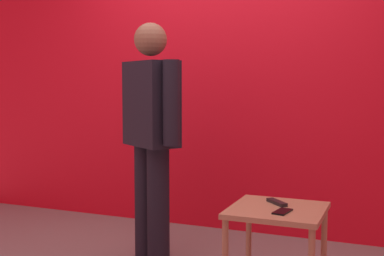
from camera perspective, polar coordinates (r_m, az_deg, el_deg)
name	(u,v)px	position (r m, az deg, el deg)	size (l,w,h in m)	color
back_wall_red	(224,31)	(4.29, 3.68, 10.95)	(5.34, 0.12, 3.35)	red
standing_person	(151,130)	(3.44, -4.64, -0.22)	(0.59, 0.45, 1.64)	black
side_table	(277,220)	(2.99, 9.63, -10.29)	(0.53, 0.53, 0.52)	tan
cell_phone	(282,212)	(2.87, 10.22, -9.30)	(0.07, 0.14, 0.01)	black
tv_remote	(277,202)	(3.06, 9.59, -8.30)	(0.04, 0.17, 0.02)	black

